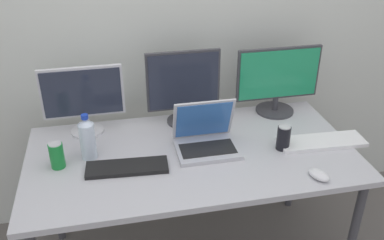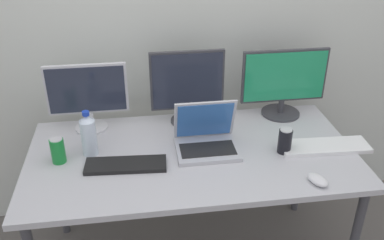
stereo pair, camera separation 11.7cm
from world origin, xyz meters
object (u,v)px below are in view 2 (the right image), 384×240
at_px(keyboard_aux, 325,146).
at_px(water_bottle, 89,135).
at_px(mouse_by_keyboard, 318,180).
at_px(keyboard_main, 126,165).
at_px(soda_can_near_keyboard, 58,150).
at_px(monitor_center, 187,86).
at_px(soda_can_by_laptop, 285,141).
at_px(monitor_left, 87,94).
at_px(monitor_right, 284,82).
at_px(work_desk, 192,162).
at_px(laptop_silver, 206,138).

relative_size(keyboard_aux, water_bottle, 1.90).
bearing_deg(keyboard_aux, mouse_by_keyboard, -116.16).
height_order(keyboard_main, soda_can_near_keyboard, soda_can_near_keyboard).
height_order(monitor_center, soda_can_by_laptop, monitor_center).
distance_m(monitor_left, monitor_right, 1.06).
xyz_separation_m(monitor_right, soda_can_by_laptop, (-0.11, -0.38, -0.14)).
bearing_deg(monitor_center, keyboard_main, -131.30).
height_order(keyboard_main, mouse_by_keyboard, mouse_by_keyboard).
height_order(monitor_left, mouse_by_keyboard, monitor_left).
height_order(monitor_center, monitor_right, monitor_center).
relative_size(work_desk, soda_can_by_laptop, 12.65).
distance_m(water_bottle, soda_can_by_laptop, 0.94).
distance_m(laptop_silver, keyboard_main, 0.41).
xyz_separation_m(monitor_center, monitor_right, (0.54, 0.01, -0.01)).
relative_size(laptop_silver, keyboard_main, 0.81).
height_order(monitor_left, monitor_center, monitor_center).
relative_size(mouse_by_keyboard, soda_can_near_keyboard, 0.85).
xyz_separation_m(monitor_center, keyboard_aux, (0.64, -0.37, -0.21)).
bearing_deg(monitor_left, soda_can_near_keyboard, -113.71).
bearing_deg(mouse_by_keyboard, monitor_right, 63.78).
bearing_deg(monitor_right, keyboard_main, -155.49).
bearing_deg(monitor_center, monitor_right, 1.30).
bearing_deg(monitor_left, work_desk, -31.57).
xyz_separation_m(keyboard_aux, soda_can_by_laptop, (-0.21, -0.00, 0.05)).
bearing_deg(water_bottle, keyboard_aux, -5.83).
bearing_deg(soda_can_by_laptop, mouse_by_keyboard, -76.37).
height_order(water_bottle, soda_can_by_laptop, water_bottle).
bearing_deg(keyboard_aux, monitor_center, 152.94).
distance_m(mouse_by_keyboard, water_bottle, 1.07).
bearing_deg(laptop_silver, water_bottle, 177.00).
distance_m(monitor_left, keyboard_aux, 1.23).
relative_size(monitor_left, monitor_center, 1.01).
relative_size(monitor_center, soda_can_by_laptop, 3.24).
height_order(laptop_silver, keyboard_main, laptop_silver).
xyz_separation_m(work_desk, monitor_left, (-0.50, 0.31, 0.26)).
xyz_separation_m(monitor_center, laptop_silver, (0.05, -0.28, -0.16)).
height_order(monitor_right, soda_can_by_laptop, monitor_right).
relative_size(monitor_center, keyboard_main, 1.09).
bearing_deg(soda_can_near_keyboard, monitor_left, 66.29).
distance_m(monitor_right, soda_can_by_laptop, 0.42).
relative_size(monitor_right, laptop_silver, 1.57).
bearing_deg(work_desk, monitor_center, 86.37).
bearing_deg(monitor_right, soda_can_near_keyboard, -165.24).
xyz_separation_m(monitor_left, keyboard_aux, (1.16, -0.36, -0.19)).
relative_size(work_desk, mouse_by_keyboard, 14.93).
bearing_deg(soda_can_by_laptop, keyboard_aux, 0.91).
height_order(work_desk, monitor_center, monitor_center).
bearing_deg(water_bottle, monitor_right, 14.11).
distance_m(work_desk, monitor_center, 0.42).
relative_size(laptop_silver, keyboard_aux, 0.69).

